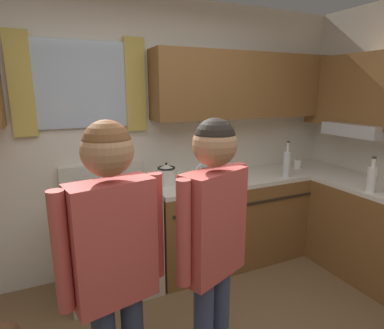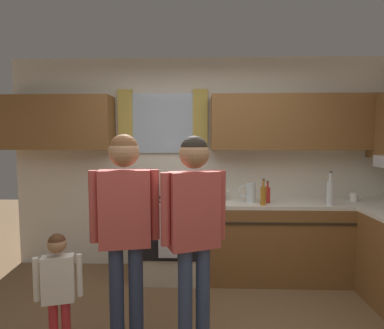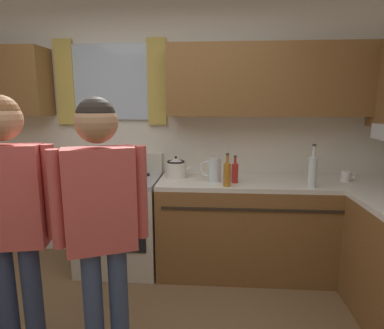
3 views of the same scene
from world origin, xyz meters
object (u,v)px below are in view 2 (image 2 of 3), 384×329
object	(u,v)px
mug_ceramic_white	(354,197)
small_child	(58,284)
bottle_tall_clear	(330,192)
water_pitcher	(250,192)
bottle_sauce_red	(267,194)
adult_in_plaid	(194,218)
adult_holding_child	(125,217)
bottle_oil_amber	(263,195)
stove_oven	(171,237)
stovetop_kettle	(218,192)

from	to	relation	value
mug_ceramic_white	small_child	size ratio (longest dim) A/B	0.13
bottle_tall_clear	water_pitcher	world-z (taller)	bottle_tall_clear
bottle_sauce_red	adult_in_plaid	xyz separation A→B (m)	(-0.79, -1.19, 0.03)
adult_holding_child	mug_ceramic_white	bearing A→B (deg)	29.73
mug_ceramic_white	bottle_oil_amber	bearing A→B (deg)	-166.84
bottle_oil_amber	water_pitcher	size ratio (longest dim) A/B	1.30
stove_oven	small_child	world-z (taller)	stove_oven
mug_ceramic_white	adult_holding_child	bearing A→B (deg)	-150.27
bottle_tall_clear	small_child	size ratio (longest dim) A/B	0.38
adult_holding_child	bottle_oil_amber	bearing A→B (deg)	40.97
mug_ceramic_white	small_child	distance (m)	3.15
bottle_sauce_red	stovetop_kettle	distance (m)	0.57
water_pitcher	adult_holding_child	distance (m)	1.66
water_pitcher	stove_oven	bearing A→B (deg)	175.22
adult_in_plaid	stovetop_kettle	bearing A→B (deg)	79.86
bottle_oil_amber	bottle_tall_clear	bearing A→B (deg)	1.84
stovetop_kettle	water_pitcher	size ratio (longest dim) A/B	1.24
bottle_tall_clear	mug_ceramic_white	bearing A→B (deg)	31.94
mug_ceramic_white	adult_in_plaid	bearing A→B (deg)	-143.85
bottle_tall_clear	adult_holding_child	bearing A→B (deg)	-150.71
stove_oven	bottle_oil_amber	bearing A→B (deg)	-13.23
stovetop_kettle	water_pitcher	bearing A→B (deg)	-20.30
stove_oven	small_child	distance (m)	1.62
bottle_oil_amber	bottle_sauce_red	world-z (taller)	bottle_oil_amber
stove_oven	adult_in_plaid	xyz separation A→B (m)	(0.30, -1.30, 0.56)
stove_oven	adult_holding_child	xyz separation A→B (m)	(-0.21, -1.31, 0.57)
bottle_oil_amber	adult_in_plaid	distance (m)	1.28
bottle_oil_amber	mug_ceramic_white	xyz separation A→B (m)	(1.08, 0.25, -0.06)
bottle_sauce_red	small_child	size ratio (longest dim) A/B	0.26
stove_oven	bottle_tall_clear	size ratio (longest dim) A/B	3.00
bottle_tall_clear	bottle_sauce_red	distance (m)	0.65
bottle_oil_amber	mug_ceramic_white	bearing A→B (deg)	13.16
bottle_tall_clear	bottle_oil_amber	world-z (taller)	bottle_tall_clear
bottle_tall_clear	small_child	distance (m)	2.73
bottle_tall_clear	small_child	bearing A→B (deg)	-152.04
stove_oven	adult_holding_child	distance (m)	1.44
bottle_sauce_red	mug_ceramic_white	bearing A→B (deg)	6.82
bottle_sauce_red	adult_holding_child	distance (m)	1.77
water_pitcher	bottle_tall_clear	bearing A→B (deg)	-9.66
stove_oven	mug_ceramic_white	size ratio (longest dim) A/B	8.76
mug_ceramic_white	adult_in_plaid	xyz separation A→B (m)	(-1.80, -1.32, 0.08)
stovetop_kettle	bottle_tall_clear	bearing A→B (deg)	-12.99
stove_oven	mug_ceramic_white	world-z (taller)	stove_oven
adult_holding_child	stovetop_kettle	bearing A→B (deg)	61.03
stove_oven	bottle_sauce_red	world-z (taller)	bottle_sauce_red
water_pitcher	small_child	size ratio (longest dim) A/B	0.23
bottle_oil_amber	water_pitcher	world-z (taller)	bottle_oil_amber
adult_in_plaid	small_child	distance (m)	1.05
stove_oven	stovetop_kettle	distance (m)	0.76
bottle_tall_clear	bottle_oil_amber	bearing A→B (deg)	-178.16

